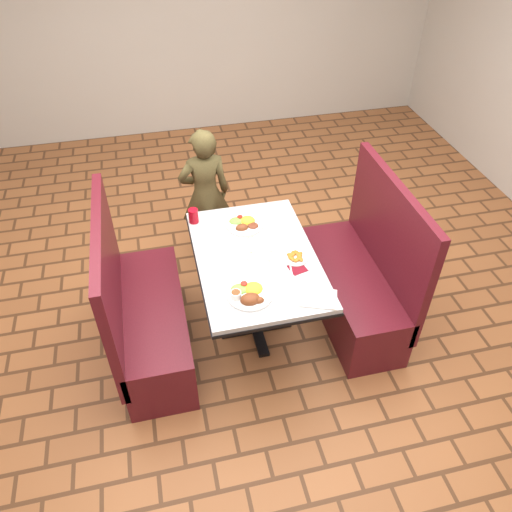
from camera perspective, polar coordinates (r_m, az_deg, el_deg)
name	(u,v)px	position (r m, az deg, el deg)	size (l,w,h in m)	color
room	(256,89)	(2.76, 0.00, 18.59)	(7.00, 7.04, 2.82)	#9B5B32
dining_table	(256,267)	(3.44, 0.00, -1.21)	(0.81, 1.21, 0.75)	#BBBEC0
booth_bench_left	(146,318)	(3.62, -12.48, -6.94)	(0.47, 1.20, 1.17)	#59141D
booth_bench_right	(358,282)	(3.87, 11.59, -2.95)	(0.47, 1.20, 1.17)	#59141D
diner_person	(205,194)	(4.27, -5.82, 7.04)	(0.43, 0.28, 1.19)	brown
near_dinner_plate	(249,292)	(3.08, -0.80, -4.19)	(0.29, 0.29, 0.09)	white
far_dinner_plate	(244,223)	(3.63, -1.34, 3.84)	(0.27, 0.27, 0.07)	white
plantain_plate	(295,257)	(3.36, 4.48, -0.12)	(0.18, 0.18, 0.03)	white
maroon_napkin	(297,268)	(3.29, 4.77, -1.42)	(0.11, 0.11, 0.00)	maroon
spoon_utensil	(291,272)	(3.25, 4.07, -1.86)	(0.01, 0.14, 0.00)	silver
red_tumbler	(193,216)	(3.67, -7.16, 4.58)	(0.07, 0.07, 0.11)	#AE0B18
paper_napkin	(318,298)	(3.10, 7.15, -4.83)	(0.22, 0.17, 0.01)	white
knife_utensil	(254,292)	(3.10, -0.22, -4.17)	(0.01, 0.19, 0.00)	#B9B9BD
fork_utensil	(249,292)	(3.11, -0.77, -4.16)	(0.01, 0.14, 0.00)	silver
lettuce_shreds	(260,249)	(3.43, 0.42, 0.75)	(0.28, 0.32, 0.00)	#95C54E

